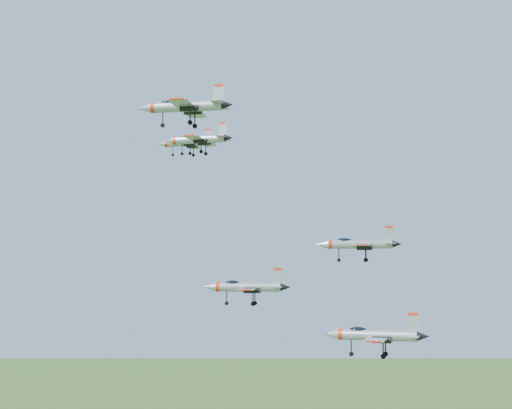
% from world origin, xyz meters
% --- Properties ---
extents(jet_lead, '(11.17, 9.32, 2.99)m').
position_xyz_m(jet_lead, '(-13.53, 13.48, 147.04)').
color(jet_lead, '#959BA1').
extents(jet_left_high, '(11.98, 9.89, 3.20)m').
position_xyz_m(jet_left_high, '(-7.39, 4.57, 145.75)').
color(jet_left_high, '#959BA1').
extents(jet_right_high, '(12.31, 10.31, 3.30)m').
position_xyz_m(jet_right_high, '(2.14, -20.69, 144.92)').
color(jet_right_high, '#959BA1').
extents(jet_left_low, '(12.36, 10.41, 3.32)m').
position_xyz_m(jet_left_low, '(19.01, 2.54, 128.45)').
color(jet_left_low, '#959BA1').
extents(jet_right_low, '(11.40, 9.61, 3.07)m').
position_xyz_m(jet_right_low, '(7.41, -12.67, 122.56)').
color(jet_right_low, '#959BA1').
extents(jet_trail, '(13.95, 11.50, 3.73)m').
position_xyz_m(jet_trail, '(22.60, -5.15, 116.26)').
color(jet_trail, '#959BA1').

